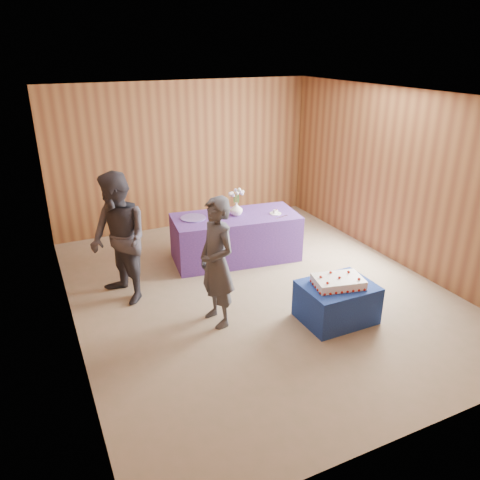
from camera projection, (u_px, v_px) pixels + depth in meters
ground at (257, 290)px, 6.75m from camera, size 6.00×6.00×0.00m
room_shell at (259, 168)px, 6.05m from camera, size 5.04×6.04×2.72m
cake_table at (337, 302)px, 5.95m from camera, size 0.90×0.70×0.50m
serving_table at (236, 237)px, 7.61m from camera, size 2.10×1.15×0.75m
sheet_cake at (338, 282)px, 5.82m from camera, size 0.70×0.55×0.14m
vase at (236, 209)px, 7.45m from camera, size 0.21×0.21×0.21m
flower_spray at (236, 193)px, 7.35m from camera, size 0.26×0.25×0.19m
platter at (193, 218)px, 7.33m from camera, size 0.52×0.52×0.02m
plate at (276, 213)px, 7.54m from camera, size 0.22×0.22×0.01m
cake_slice at (276, 211)px, 7.53m from camera, size 0.06×0.06×0.08m
knife at (282, 217)px, 7.40m from camera, size 0.26×0.09×0.00m
guest_left at (217, 263)px, 5.68m from camera, size 0.48×0.66×1.66m
guest_right at (119, 239)px, 6.18m from camera, size 0.92×1.05×1.80m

